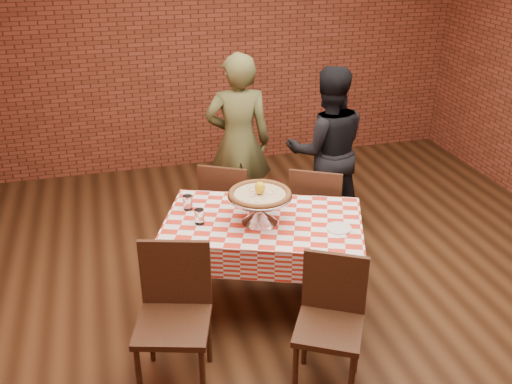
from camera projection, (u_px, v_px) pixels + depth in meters
ground at (311, 308)px, 4.35m from camera, size 6.00×6.00×0.00m
back_wall at (223, 38)px, 6.32m from camera, size 5.50×0.00×5.50m
table at (263, 266)px, 4.20m from camera, size 1.55×1.24×0.75m
tablecloth at (263, 234)px, 4.09m from camera, size 1.60×1.29×0.23m
pizza_stand at (260, 209)px, 3.96m from camera, size 0.59×0.59×0.20m
pizza at (260, 195)px, 3.92m from camera, size 0.56×0.56×0.03m
lemon at (260, 188)px, 3.89m from camera, size 0.09×0.09×0.09m
water_glass_left at (199, 217)px, 3.96m from camera, size 0.09×0.09×0.11m
water_glass_right at (188, 203)px, 4.15m from camera, size 0.09×0.09×0.11m
side_plate at (339, 228)px, 3.91m from camera, size 0.22×0.22×0.01m
sweetener_packet_a at (343, 237)px, 3.82m from camera, size 0.05×0.04×0.00m
sweetener_packet_b at (353, 231)px, 3.89m from camera, size 0.06×0.05×0.00m
condiment_caddy at (275, 190)px, 4.29m from camera, size 0.13×0.11×0.15m
chair_near_left at (173, 324)px, 3.48m from camera, size 0.55×0.55×0.92m
chair_near_right at (329, 331)px, 3.45m from camera, size 0.54×0.54×0.87m
chair_far_left at (230, 207)px, 4.89m from camera, size 0.55×0.55×0.89m
chair_far_right at (317, 212)px, 4.79m from camera, size 0.57×0.57×0.90m
diner_olive at (238, 143)px, 5.21m from camera, size 0.65×0.47×1.64m
diner_black at (327, 150)px, 5.18m from camera, size 0.83×0.70×1.54m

